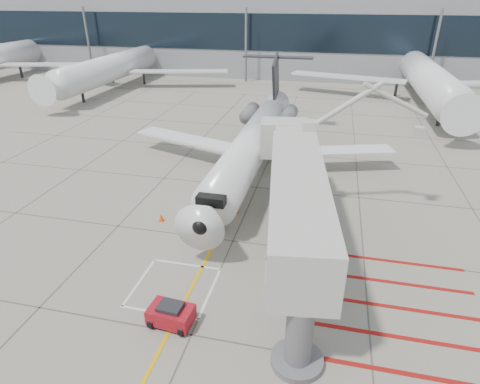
# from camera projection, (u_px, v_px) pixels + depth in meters

# --- Properties ---
(ground_plane) EXTENTS (260.00, 260.00, 0.00)m
(ground_plane) POSITION_uv_depth(u_px,v_px,m) (215.00, 280.00, 21.90)
(ground_plane) COLOR gray
(ground_plane) RESTS_ON ground
(regional_jet) EXTENTS (25.13, 31.54, 8.20)m
(regional_jet) POSITION_uv_depth(u_px,v_px,m) (245.00, 136.00, 31.10)
(regional_jet) COLOR white
(regional_jet) RESTS_ON ground_plane
(jet_bridge) EXTENTS (11.69, 20.40, 7.74)m
(jet_bridge) POSITION_uv_depth(u_px,v_px,m) (297.00, 208.00, 21.21)
(jet_bridge) COLOR beige
(jet_bridge) RESTS_ON ground_plane
(pushback_tug) EXTENTS (2.15, 1.45, 1.20)m
(pushback_tug) POSITION_uv_depth(u_px,v_px,m) (171.00, 314.00, 18.79)
(pushback_tug) COLOR #A10F1C
(pushback_tug) RESTS_ON ground_plane
(baggage_cart) EXTENTS (1.89, 1.23, 1.17)m
(baggage_cart) POSITION_uv_depth(u_px,v_px,m) (286.00, 209.00, 27.87)
(baggage_cart) COLOR #56565A
(baggage_cart) RESTS_ON ground_plane
(ground_power_unit) EXTENTS (2.43, 1.97, 1.67)m
(ground_power_unit) POSITION_uv_depth(u_px,v_px,m) (288.00, 272.00, 21.19)
(ground_power_unit) COLOR silver
(ground_power_unit) RESTS_ON ground_plane
(cone_nose) EXTENTS (0.40, 0.40, 0.55)m
(cone_nose) POSITION_uv_depth(u_px,v_px,m) (161.00, 217.00, 27.51)
(cone_nose) COLOR #F7430D
(cone_nose) RESTS_ON ground_plane
(cone_side) EXTENTS (0.38, 0.38, 0.52)m
(cone_side) POSITION_uv_depth(u_px,v_px,m) (236.00, 209.00, 28.54)
(cone_side) COLOR red
(cone_side) RESTS_ON ground_plane
(terminal_building) EXTENTS (180.00, 28.00, 14.00)m
(terminal_building) POSITION_uv_depth(u_px,v_px,m) (364.00, 34.00, 77.84)
(terminal_building) COLOR gray
(terminal_building) RESTS_ON ground_plane
(terminal_glass_band) EXTENTS (180.00, 0.10, 6.00)m
(terminal_glass_band) POSITION_uv_depth(u_px,v_px,m) (369.00, 35.00, 65.13)
(terminal_glass_band) COLOR black
(terminal_glass_band) RESTS_ON ground_plane
(bg_aircraft_b) EXTENTS (35.64, 39.60, 11.88)m
(bg_aircraft_b) POSITION_uv_depth(u_px,v_px,m) (119.00, 49.00, 65.30)
(bg_aircraft_b) COLOR silver
(bg_aircraft_b) RESTS_ON ground_plane
(bg_aircraft_c) EXTENTS (38.08, 42.32, 12.69)m
(bg_aircraft_c) POSITION_uv_depth(u_px,v_px,m) (428.00, 55.00, 55.65)
(bg_aircraft_c) COLOR silver
(bg_aircraft_c) RESTS_ON ground_plane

